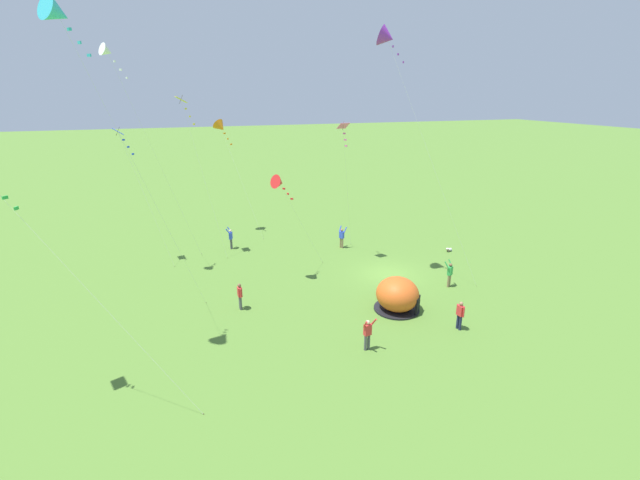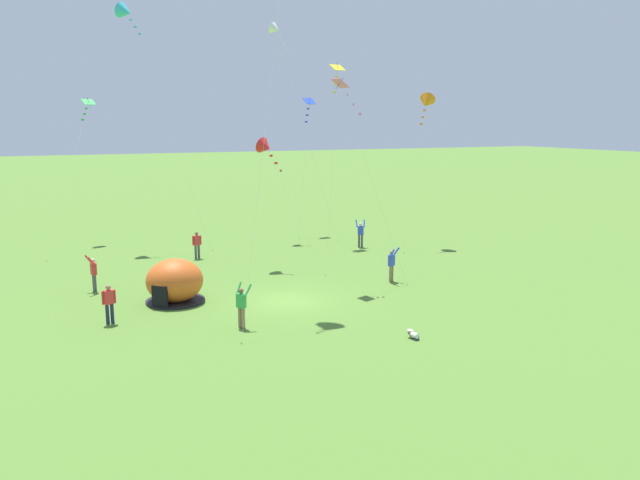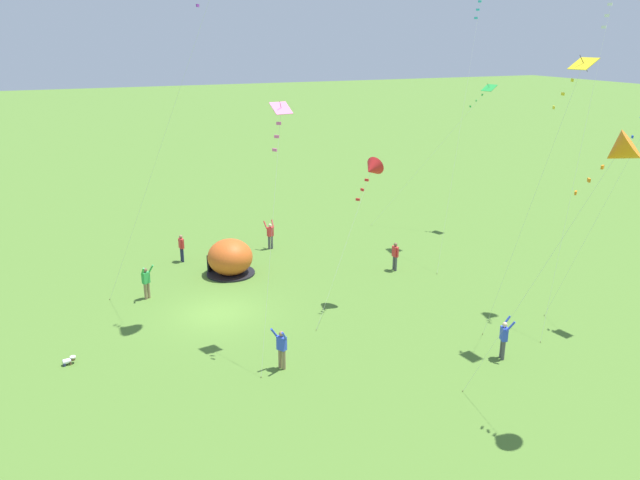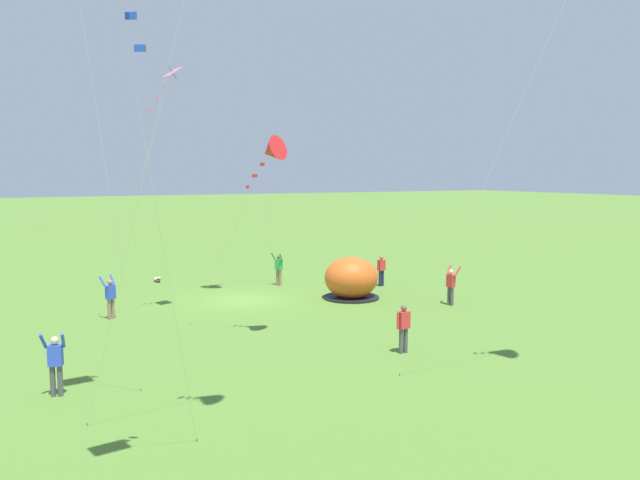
{
  "view_description": "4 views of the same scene",
  "coord_description": "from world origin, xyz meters",
  "px_view_note": "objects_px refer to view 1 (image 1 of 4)",
  "views": [
    {
      "loc": [
        -25.77,
        14.25,
        12.76
      ],
      "look_at": [
        3.59,
        4.12,
        1.98
      ],
      "focal_mm": 24.0,
      "sensor_mm": 36.0,
      "label": 1
    },
    {
      "loc": [
        -10.46,
        -27.13,
        8.49
      ],
      "look_at": [
        2.46,
        1.66,
        2.52
      ],
      "focal_mm": 35.0,
      "sensor_mm": 36.0,
      "label": 2
    },
    {
      "loc": [
        28.39,
        -6.39,
        13.29
      ],
      "look_at": [
        0.41,
        5.44,
        3.29
      ],
      "focal_mm": 35.0,
      "sensor_mm": 36.0,
      "label": 3
    },
    {
      "loc": [
        10.58,
        28.7,
        6.25
      ],
      "look_at": [
        -1.97,
        4.47,
        3.33
      ],
      "focal_mm": 35.0,
      "sensor_mm": 36.0,
      "label": 4
    }
  ],
  "objects_px": {
    "popup_tent": "(397,295)",
    "kite_blue": "(121,137)",
    "kite_cyan": "(57,13)",
    "kite_pink": "(344,132)",
    "person_with_toddler": "(368,333)",
    "person_watching_sky": "(240,295)",
    "toddler_crawling": "(449,250)",
    "person_center_field": "(342,237)",
    "kite_yellow": "(184,106)",
    "kite_white": "(107,52)",
    "kite_orange": "(221,127)",
    "kite_purple": "(387,37)",
    "person_flying_kite": "(231,238)",
    "person_near_tent": "(460,314)",
    "kite_red": "(279,183)"
  },
  "relations": [
    {
      "from": "popup_tent",
      "to": "kite_blue",
      "type": "xyz_separation_m",
      "value": [
        13.63,
        15.49,
        8.69
      ]
    },
    {
      "from": "kite_cyan",
      "to": "kite_pink",
      "type": "bearing_deg",
      "value": -61.83
    },
    {
      "from": "person_with_toddler",
      "to": "person_watching_sky",
      "type": "distance_m",
      "value": 8.61
    },
    {
      "from": "person_with_toddler",
      "to": "kite_pink",
      "type": "height_order",
      "value": "kite_pink"
    },
    {
      "from": "popup_tent",
      "to": "toddler_crawling",
      "type": "xyz_separation_m",
      "value": [
        7.6,
        -9.1,
        -0.82
      ]
    },
    {
      "from": "person_center_field",
      "to": "kite_blue",
      "type": "xyz_separation_m",
      "value": [
        2.17,
        16.39,
        8.69
      ]
    },
    {
      "from": "toddler_crawling",
      "to": "kite_yellow",
      "type": "height_order",
      "value": "kite_yellow"
    },
    {
      "from": "kite_white",
      "to": "kite_pink",
      "type": "xyz_separation_m",
      "value": [
        -1.94,
        -15.22,
        -5.14
      ]
    },
    {
      "from": "kite_pink",
      "to": "kite_orange",
      "type": "bearing_deg",
      "value": 37.3
    },
    {
      "from": "popup_tent",
      "to": "kite_purple",
      "type": "height_order",
      "value": "kite_purple"
    },
    {
      "from": "kite_blue",
      "to": "kite_yellow",
      "type": "bearing_deg",
      "value": -87.52
    },
    {
      "from": "person_flying_kite",
      "to": "kite_pink",
      "type": "bearing_deg",
      "value": -123.39
    },
    {
      "from": "person_center_field",
      "to": "kite_yellow",
      "type": "bearing_deg",
      "value": 78.69
    },
    {
      "from": "popup_tent",
      "to": "person_near_tent",
      "type": "distance_m",
      "value": 3.89
    },
    {
      "from": "toddler_crawling",
      "to": "kite_red",
      "type": "bearing_deg",
      "value": 93.65
    },
    {
      "from": "person_with_toddler",
      "to": "kite_red",
      "type": "bearing_deg",
      "value": 11.38
    },
    {
      "from": "kite_blue",
      "to": "kite_cyan",
      "type": "bearing_deg",
      "value": 178.26
    },
    {
      "from": "person_watching_sky",
      "to": "kite_red",
      "type": "bearing_deg",
      "value": -45.57
    },
    {
      "from": "toddler_crawling",
      "to": "kite_cyan",
      "type": "height_order",
      "value": "kite_cyan"
    },
    {
      "from": "kite_red",
      "to": "kite_blue",
      "type": "relative_size",
      "value": 0.73
    },
    {
      "from": "kite_purple",
      "to": "kite_white",
      "type": "relative_size",
      "value": 1.07
    },
    {
      "from": "toddler_crawling",
      "to": "kite_red",
      "type": "xyz_separation_m",
      "value": [
        -0.94,
        14.72,
        6.88
      ]
    },
    {
      "from": "person_with_toddler",
      "to": "kite_pink",
      "type": "bearing_deg",
      "value": -15.85
    },
    {
      "from": "toddler_crawling",
      "to": "person_near_tent",
      "type": "height_order",
      "value": "person_near_tent"
    },
    {
      "from": "kite_cyan",
      "to": "kite_red",
      "type": "bearing_deg",
      "value": -59.24
    },
    {
      "from": "kite_pink",
      "to": "kite_orange",
      "type": "distance_m",
      "value": 12.72
    },
    {
      "from": "kite_white",
      "to": "person_near_tent",
      "type": "bearing_deg",
      "value": -129.01
    },
    {
      "from": "toddler_crawling",
      "to": "person_center_field",
      "type": "relative_size",
      "value": 0.29
    },
    {
      "from": "person_flying_kite",
      "to": "kite_white",
      "type": "distance_m",
      "value": 16.19
    },
    {
      "from": "toddler_crawling",
      "to": "person_flying_kite",
      "type": "xyz_separation_m",
      "value": [
        6.74,
        17.26,
        0.82
      ]
    },
    {
      "from": "kite_white",
      "to": "kite_orange",
      "type": "height_order",
      "value": "kite_white"
    },
    {
      "from": "kite_blue",
      "to": "popup_tent",
      "type": "bearing_deg",
      "value": -131.33
    },
    {
      "from": "person_near_tent",
      "to": "popup_tent",
      "type": "bearing_deg",
      "value": 34.32
    },
    {
      "from": "kite_yellow",
      "to": "kite_white",
      "type": "distance_m",
      "value": 6.19
    },
    {
      "from": "toddler_crawling",
      "to": "person_near_tent",
      "type": "xyz_separation_m",
      "value": [
        -10.81,
        6.91,
        0.79
      ]
    },
    {
      "from": "person_near_tent",
      "to": "kite_cyan",
      "type": "distance_m",
      "value": 23.64
    },
    {
      "from": "person_watching_sky",
      "to": "kite_orange",
      "type": "bearing_deg",
      "value": -4.86
    },
    {
      "from": "kite_yellow",
      "to": "kite_purple",
      "type": "bearing_deg",
      "value": -124.85
    },
    {
      "from": "person_near_tent",
      "to": "kite_blue",
      "type": "distance_m",
      "value": 25.93
    },
    {
      "from": "person_center_field",
      "to": "kite_orange",
      "type": "height_order",
      "value": "kite_orange"
    },
    {
      "from": "person_flying_kite",
      "to": "person_near_tent",
      "type": "bearing_deg",
      "value": -149.48
    },
    {
      "from": "toddler_crawling",
      "to": "person_center_field",
      "type": "height_order",
      "value": "person_center_field"
    },
    {
      "from": "toddler_crawling",
      "to": "kite_yellow",
      "type": "distance_m",
      "value": 23.99
    },
    {
      "from": "person_center_field",
      "to": "kite_cyan",
      "type": "relative_size",
      "value": 0.12
    },
    {
      "from": "person_center_field",
      "to": "kite_red",
      "type": "height_order",
      "value": "kite_red"
    },
    {
      "from": "toddler_crawling",
      "to": "person_watching_sky",
      "type": "xyz_separation_m",
      "value": [
        -4.39,
        18.24,
        0.79
      ]
    },
    {
      "from": "kite_yellow",
      "to": "kite_cyan",
      "type": "bearing_deg",
      "value": 159.62
    },
    {
      "from": "person_near_tent",
      "to": "person_center_field",
      "type": "height_order",
      "value": "person_center_field"
    },
    {
      "from": "person_near_tent",
      "to": "person_with_toddler",
      "type": "xyz_separation_m",
      "value": [
        -0.17,
        5.79,
        0.03
      ]
    },
    {
      "from": "toddler_crawling",
      "to": "kite_red",
      "type": "height_order",
      "value": "kite_red"
    }
  ]
}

